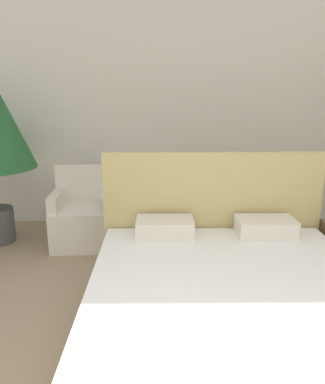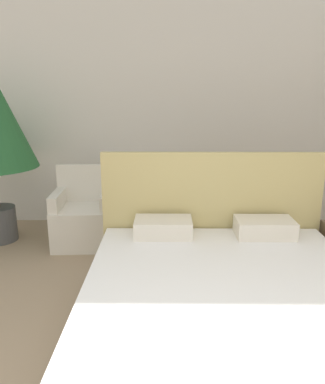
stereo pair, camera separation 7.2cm
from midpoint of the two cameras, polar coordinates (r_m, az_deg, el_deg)
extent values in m
cube|color=silver|center=(4.72, -0.92, 12.62)|extent=(10.00, 0.06, 2.90)
cube|color=#8C7A5B|center=(2.52, 10.02, -22.05)|extent=(1.83, 2.17, 0.28)
cube|color=white|center=(2.37, 10.31, -17.12)|extent=(1.80, 2.13, 0.23)
cube|color=tan|center=(3.29, 6.87, -4.01)|extent=(1.87, 0.06, 1.16)
cube|color=silver|center=(3.06, -0.33, -5.38)|extent=(0.47, 0.28, 0.14)
cube|color=silver|center=(3.18, 14.79, -5.14)|extent=(0.47, 0.28, 0.14)
cube|color=silver|center=(4.23, -12.54, -5.15)|extent=(0.66, 0.60, 0.43)
cube|color=silver|center=(4.34, -12.36, 1.31)|extent=(0.63, 0.09, 0.42)
cube|color=silver|center=(4.19, -16.36, -1.26)|extent=(0.13, 0.52, 0.17)
cube|color=silver|center=(4.10, -9.12, -1.17)|extent=(0.13, 0.52, 0.17)
cube|color=silver|center=(4.14, -0.20, -5.22)|extent=(0.69, 0.64, 0.43)
cube|color=silver|center=(4.25, 0.18, 1.37)|extent=(0.63, 0.14, 0.42)
cube|color=silver|center=(4.08, -3.90, -1.09)|extent=(0.16, 0.52, 0.17)
cube|color=silver|center=(4.02, 3.55, -1.32)|extent=(0.16, 0.52, 0.17)
cylinder|color=#B7AD93|center=(4.13, -6.48, -5.39)|extent=(0.38, 0.38, 0.43)
camera|label=1|loc=(0.04, -90.57, -0.15)|focal=35.00mm
camera|label=2|loc=(0.04, 89.43, 0.15)|focal=35.00mm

